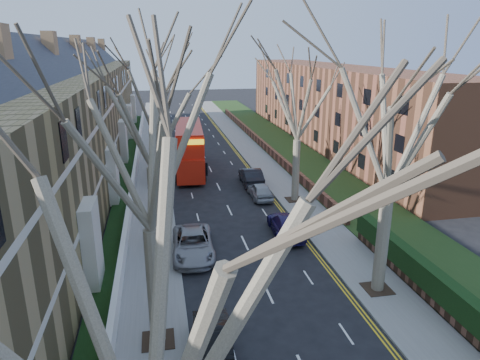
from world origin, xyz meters
TOP-DOWN VIEW (x-y plane):
  - pavement_left at (-6.00, 39.00)m, footprint 3.00×102.00m
  - pavement_right at (6.00, 39.00)m, footprint 3.00×102.00m
  - terrace_left at (-13.65, 31.00)m, footprint 9.70×78.00m
  - flats_right at (17.46, 43.00)m, footprint 13.97×54.00m
  - front_wall_left at (-7.65, 31.00)m, footprint 0.30×78.00m
  - grass_verge_right at (10.50, 39.00)m, footprint 6.00×102.00m
  - tree_left_near at (-5.70, -4.00)m, footprint 9.80×9.80m
  - tree_left_mid at (-5.70, 6.00)m, footprint 10.50×10.50m
  - tree_left_far at (-5.70, 16.00)m, footprint 10.15×10.15m
  - tree_left_dist at (-5.70, 28.00)m, footprint 10.50×10.50m
  - tree_right_mid at (5.70, 8.00)m, footprint 10.50×10.50m
  - tree_right_far at (5.70, 22.00)m, footprint 10.15×10.15m
  - double_decker_bus at (-2.15, 32.49)m, footprint 3.37×11.47m
  - car_left_mid at (-3.50, 4.38)m, footprint 1.76×4.46m
  - car_left_far at (-3.47, 13.93)m, footprint 2.73×5.48m
  - car_right_near at (3.06, 15.77)m, footprint 2.35×5.06m
  - car_right_mid at (3.03, 23.25)m, footprint 1.62×4.01m
  - car_right_far at (3.09, 27.09)m, footprint 1.86×4.90m

SIDE VIEW (x-z plane):
  - pavement_left at x=-6.00m, z-range 0.00..0.12m
  - pavement_right at x=6.00m, z-range 0.00..0.12m
  - grass_verge_right at x=10.50m, z-range 0.12..0.18m
  - front_wall_left at x=-7.65m, z-range 0.12..1.12m
  - car_right_mid at x=3.03m, z-range 0.00..1.37m
  - car_right_near at x=3.06m, z-range 0.00..1.43m
  - car_left_mid at x=-3.50m, z-range 0.00..1.44m
  - car_left_far at x=-3.47m, z-range 0.00..1.49m
  - car_right_far at x=3.09m, z-range 0.00..1.60m
  - double_decker_bus at x=-2.15m, z-range -0.03..4.69m
  - flats_right at x=17.46m, z-range -0.02..9.98m
  - terrace_left at x=-13.65m, z-range -1.27..12.33m
  - tree_left_near at x=-5.70m, z-range 2.06..15.79m
  - tree_left_far at x=-5.70m, z-range 2.13..16.35m
  - tree_right_far at x=5.70m, z-range 2.13..16.35m
  - tree_left_mid at x=-5.70m, z-range 2.20..16.91m
  - tree_right_mid at x=5.70m, z-range 2.20..16.91m
  - tree_left_dist at x=-5.70m, z-range 2.20..16.91m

